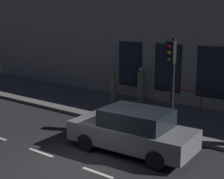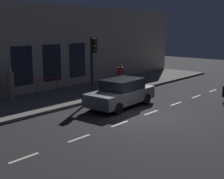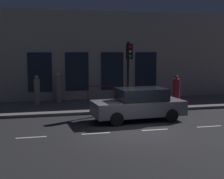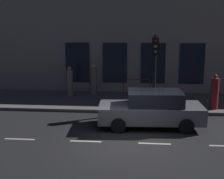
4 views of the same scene
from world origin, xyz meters
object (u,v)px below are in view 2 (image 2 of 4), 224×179
at_px(traffic_light, 93,57).
at_px(pedestrian_2, 11,85).
at_px(pedestrian_0, 120,78).
at_px(parked_car_1, 121,93).

bearing_deg(traffic_light, pedestrian_2, 46.05).
bearing_deg(pedestrian_0, parked_car_1, 128.84).
xyz_separation_m(pedestrian_0, pedestrian_2, (3.10, 6.64, 0.04)).
bearing_deg(parked_car_1, pedestrian_2, 26.99).
xyz_separation_m(traffic_light, parked_car_1, (-2.39, 0.19, -1.85)).
xyz_separation_m(parked_car_1, pedestrian_0, (2.74, -3.24, 0.18)).
bearing_deg(traffic_light, parked_car_1, 175.56).
distance_m(traffic_light, pedestrian_0, 3.50).
bearing_deg(pedestrian_0, traffic_light, 95.21).
bearing_deg(parked_car_1, traffic_light, -7.65).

